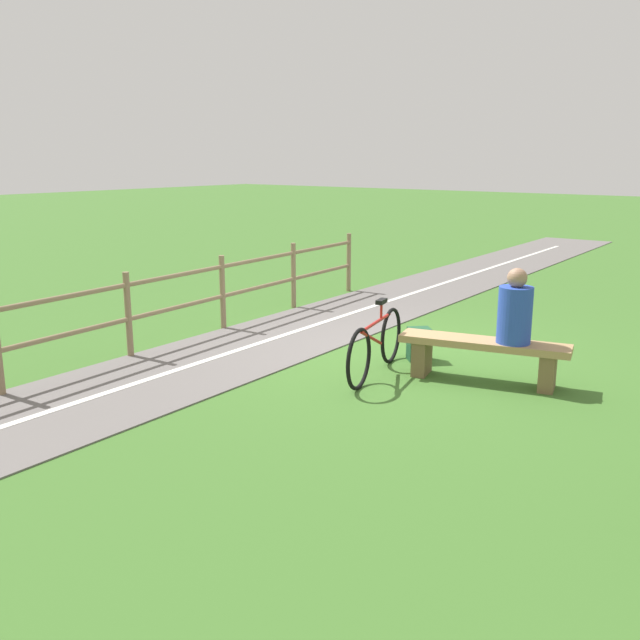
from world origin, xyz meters
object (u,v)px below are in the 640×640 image
at_px(person_seated, 515,311).
at_px(bicycle, 376,345).
at_px(backpack, 419,344).
at_px(bench, 483,352).

xyz_separation_m(person_seated, bicycle, (1.38, 0.60, -0.47)).
distance_m(person_seated, backpack, 1.46).
relative_size(person_seated, bicycle, 0.47).
distance_m(person_seated, bicycle, 1.58).
bearing_deg(bench, backpack, -31.36).
bearing_deg(bench, bicycle, 12.37).
bearing_deg(bicycle, backpack, 160.50).
xyz_separation_m(bench, bicycle, (1.07, 0.52, 0.02)).
bearing_deg(backpack, bicycle, 83.76).
relative_size(bench, bicycle, 1.09).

